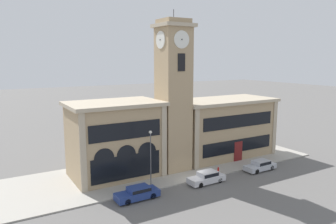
{
  "coord_description": "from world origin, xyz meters",
  "views": [
    {
      "loc": [
        -22.44,
        -31.58,
        14.95
      ],
      "look_at": [
        -1.93,
        3.3,
        8.4
      ],
      "focal_mm": 35.0,
      "sensor_mm": 36.0,
      "label": 1
    }
  ],
  "objects_px": {
    "parked_car_near": "(138,193)",
    "parked_car_mid": "(207,177)",
    "parked_car_far": "(260,165)",
    "fire_hydrant": "(218,170)",
    "street_lamp": "(151,151)"
  },
  "relations": [
    {
      "from": "parked_car_near",
      "to": "parked_car_mid",
      "type": "bearing_deg",
      "value": 178.94
    },
    {
      "from": "parked_car_near",
      "to": "parked_car_far",
      "type": "relative_size",
      "value": 1.03
    },
    {
      "from": "fire_hydrant",
      "to": "parked_car_mid",
      "type": "bearing_deg",
      "value": -152.35
    },
    {
      "from": "parked_car_mid",
      "to": "street_lamp",
      "type": "xyz_separation_m",
      "value": [
        -6.71,
        1.85,
        3.75
      ]
    },
    {
      "from": "parked_car_near",
      "to": "parked_car_mid",
      "type": "xyz_separation_m",
      "value": [
        9.28,
        0.0,
        0.02
      ]
    },
    {
      "from": "parked_car_mid",
      "to": "fire_hydrant",
      "type": "relative_size",
      "value": 5.47
    },
    {
      "from": "parked_car_mid",
      "to": "parked_car_far",
      "type": "distance_m",
      "value": 9.07
    },
    {
      "from": "parked_car_mid",
      "to": "street_lamp",
      "type": "distance_m",
      "value": 7.91
    },
    {
      "from": "fire_hydrant",
      "to": "street_lamp",
      "type": "bearing_deg",
      "value": 178.73
    },
    {
      "from": "parked_car_near",
      "to": "street_lamp",
      "type": "xyz_separation_m",
      "value": [
        2.57,
        1.85,
        3.77
      ]
    },
    {
      "from": "parked_car_near",
      "to": "fire_hydrant",
      "type": "height_order",
      "value": "parked_car_near"
    },
    {
      "from": "parked_car_mid",
      "to": "parked_car_far",
      "type": "relative_size",
      "value": 1.02
    },
    {
      "from": "parked_car_near",
      "to": "fire_hydrant",
      "type": "xyz_separation_m",
      "value": [
        12.39,
        1.63,
        -0.17
      ]
    },
    {
      "from": "street_lamp",
      "to": "fire_hydrant",
      "type": "distance_m",
      "value": 10.58
    },
    {
      "from": "parked_car_near",
      "to": "parked_car_far",
      "type": "xyz_separation_m",
      "value": [
        18.35,
        0.0,
        -0.01
      ]
    }
  ]
}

